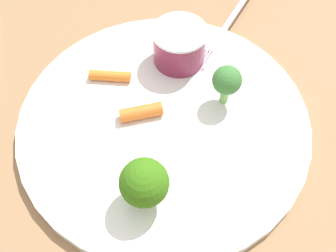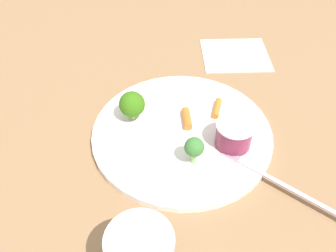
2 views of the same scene
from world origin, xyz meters
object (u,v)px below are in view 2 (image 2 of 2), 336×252
(broccoli_floret_1, at_px, (132,104))
(carrot_stick_0, at_px, (187,119))
(plate, at_px, (182,133))
(fork, at_px, (279,183))
(sauce_cup, at_px, (234,134))
(carrot_stick_1, at_px, (217,108))
(napkin, at_px, (235,55))
(broccoli_floret_0, at_px, (194,148))

(broccoli_floret_1, xyz_separation_m, carrot_stick_0, (-0.05, -0.07, -0.03))
(plate, xyz_separation_m, fork, (-0.16, -0.06, 0.01))
(sauce_cup, distance_m, broccoli_floret_1, 0.17)
(fork, bearing_deg, plate, 21.73)
(carrot_stick_0, bearing_deg, carrot_stick_1, -93.55)
(plate, relative_size, broccoli_floret_1, 5.47)
(carrot_stick_0, distance_m, napkin, 0.24)
(broccoli_floret_0, distance_m, carrot_stick_0, 0.09)
(broccoli_floret_1, relative_size, carrot_stick_1, 1.23)
(carrot_stick_1, distance_m, fork, 0.17)
(broccoli_floret_1, bearing_deg, sauce_cup, -140.28)
(fork, bearing_deg, sauce_cup, 6.35)
(plate, xyz_separation_m, broccoli_floret_1, (0.07, 0.06, 0.04))
(carrot_stick_1, relative_size, napkin, 0.32)
(napkin, bearing_deg, plate, 122.44)
(carrot_stick_1, bearing_deg, fork, 175.22)
(plate, relative_size, fork, 1.60)
(carrot_stick_0, relative_size, carrot_stick_1, 0.98)
(carrot_stick_0, bearing_deg, fork, -165.40)
(carrot_stick_0, height_order, fork, carrot_stick_0)
(plate, xyz_separation_m, carrot_stick_0, (0.01, -0.02, 0.01))
(sauce_cup, relative_size, carrot_stick_1, 1.34)
(broccoli_floret_0, bearing_deg, napkin, -49.78)
(sauce_cup, relative_size, broccoli_floret_0, 1.24)
(sauce_cup, xyz_separation_m, fork, (-0.09, -0.01, -0.02))
(sauce_cup, xyz_separation_m, carrot_stick_1, (0.08, -0.02, -0.02))
(plate, height_order, sauce_cup, sauce_cup)
(broccoli_floret_1, distance_m, napkin, 0.29)
(plate, relative_size, carrot_stick_1, 6.72)
(sauce_cup, distance_m, broccoli_floret_0, 0.07)
(broccoli_floret_1, distance_m, carrot_stick_1, 0.15)
(plate, relative_size, napkin, 2.13)
(sauce_cup, bearing_deg, fork, -173.65)
(carrot_stick_0, distance_m, carrot_stick_1, 0.06)
(broccoli_floret_0, distance_m, broccoli_floret_1, 0.13)
(sauce_cup, bearing_deg, plate, 39.22)
(fork, bearing_deg, napkin, -27.87)
(broccoli_floret_1, height_order, fork, broccoli_floret_1)
(sauce_cup, bearing_deg, napkin, -39.41)
(sauce_cup, height_order, broccoli_floret_0, broccoli_floret_0)
(broccoli_floret_1, height_order, napkin, broccoli_floret_1)
(plate, xyz_separation_m, broccoli_floret_0, (-0.06, 0.02, 0.04))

